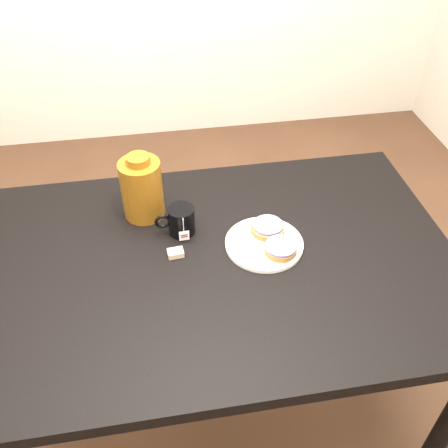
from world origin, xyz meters
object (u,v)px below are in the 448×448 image
object	(u,v)px
teabag_pouch	(176,253)
bagel_back	(268,228)
bagel_front	(281,248)
table	(214,279)
bagel_package	(142,188)
plate	(264,243)
mug	(181,220)

from	to	relation	value
teabag_pouch	bagel_back	bearing A→B (deg)	9.17
bagel_front	table	bearing A→B (deg)	176.11
bagel_package	plate	bearing A→B (deg)	-31.46
bagel_back	bagel_package	bearing A→B (deg)	156.06
plate	teabag_pouch	bearing A→B (deg)	179.58
plate	bagel_package	xyz separation A→B (m)	(-0.34, 0.21, 0.09)
bagel_front	mug	bearing A→B (deg)	151.28
bagel_back	plate	bearing A→B (deg)	-114.20
table	teabag_pouch	distance (m)	0.14
plate	bagel_package	size ratio (longest dim) A/B	1.07
bagel_front	teabag_pouch	size ratio (longest dim) A/B	2.88
table	mug	bearing A→B (deg)	120.26
teabag_pouch	mug	bearing A→B (deg)	74.67
bagel_back	bagel_package	distance (m)	0.40
mug	bagel_package	distance (m)	0.16
bagel_front	bagel_package	bearing A→B (deg)	145.91
bagel_back	teabag_pouch	xyz separation A→B (m)	(-0.28, -0.05, -0.02)
table	plate	size ratio (longest dim) A/B	6.13
mug	bagel_package	bearing A→B (deg)	132.22
plate	bagel_back	bearing A→B (deg)	65.80
teabag_pouch	bagel_package	size ratio (longest dim) A/B	0.21
table	bagel_front	world-z (taller)	bagel_front
bagel_front	bagel_package	xyz separation A→B (m)	(-0.37, 0.25, 0.07)
bagel_back	bagel_front	size ratio (longest dim) A/B	1.06
table	plate	xyz separation A→B (m)	(0.15, 0.03, 0.09)
bagel_front	mug	distance (m)	0.31
mug	teabag_pouch	size ratio (longest dim) A/B	2.71
table	bagel_back	distance (m)	0.22
plate	bagel_front	world-z (taller)	bagel_front
bagel_back	teabag_pouch	distance (m)	0.28
plate	mug	distance (m)	0.26
plate	teabag_pouch	distance (m)	0.26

